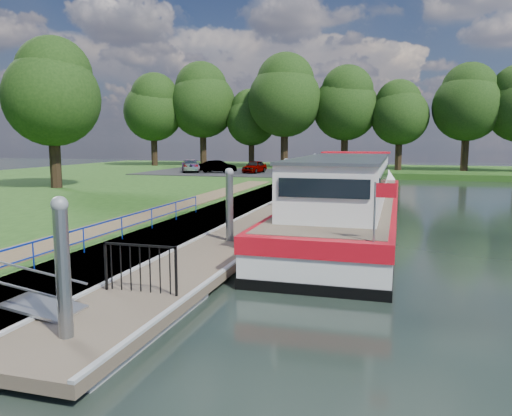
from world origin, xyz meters
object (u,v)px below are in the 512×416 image
(car_a, at_px, (254,167))
(car_b, at_px, (218,167))
(barge, at_px, (350,203))
(pontoon, at_px, (263,225))
(car_c, at_px, (191,166))

(car_a, height_order, car_b, car_a)
(car_a, relative_size, car_b, 0.99)
(barge, height_order, car_a, barge)
(pontoon, relative_size, car_a, 8.88)
(pontoon, relative_size, car_b, 8.75)
(car_c, bearing_deg, car_b, 154.24)
(pontoon, distance_m, car_c, 27.08)
(pontoon, distance_m, barge, 4.07)
(car_a, bearing_deg, pontoon, -65.90)
(barge, distance_m, car_b, 25.97)
(pontoon, bearing_deg, barge, 25.20)
(car_a, distance_m, car_c, 6.23)
(barge, distance_m, car_c, 27.68)
(pontoon, relative_size, car_c, 7.30)
(car_a, bearing_deg, car_c, -168.66)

